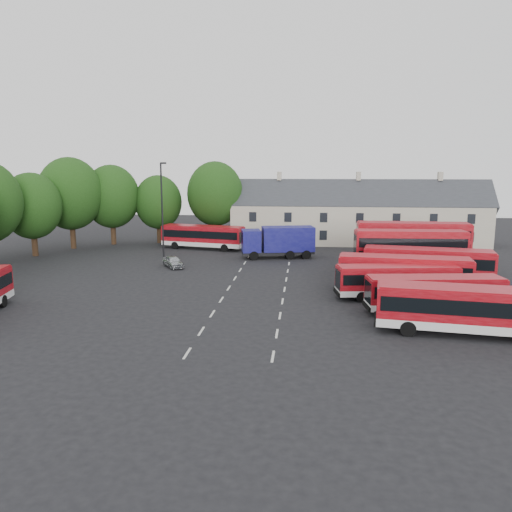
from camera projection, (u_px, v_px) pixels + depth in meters
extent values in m
plane|color=black|center=(225.00, 294.00, 42.70)|extent=(140.00, 140.00, 0.00)
cube|color=beige|center=(187.00, 353.00, 28.98)|extent=(0.15, 1.80, 0.01)
cube|color=beige|center=(201.00, 331.00, 32.90)|extent=(0.15, 1.80, 0.01)
cube|color=beige|center=(212.00, 314.00, 36.82)|extent=(0.15, 1.80, 0.01)
cube|color=beige|center=(221.00, 300.00, 40.74)|extent=(0.15, 1.80, 0.01)
cube|color=beige|center=(229.00, 288.00, 44.66)|extent=(0.15, 1.80, 0.01)
cube|color=beige|center=(235.00, 278.00, 48.58)|extent=(0.15, 1.80, 0.01)
cube|color=beige|center=(240.00, 270.00, 52.50)|extent=(0.15, 1.80, 0.01)
cube|color=beige|center=(245.00, 263.00, 56.41)|extent=(0.15, 1.80, 0.01)
cube|color=beige|center=(249.00, 257.00, 60.33)|extent=(0.15, 1.80, 0.01)
cube|color=beige|center=(273.00, 356.00, 28.50)|extent=(0.15, 1.80, 0.01)
cube|color=beige|center=(277.00, 334.00, 32.42)|extent=(0.15, 1.80, 0.01)
cube|color=beige|center=(280.00, 316.00, 36.34)|extent=(0.15, 1.80, 0.01)
cube|color=beige|center=(282.00, 301.00, 40.26)|extent=(0.15, 1.80, 0.01)
cube|color=beige|center=(285.00, 289.00, 44.18)|extent=(0.15, 1.80, 0.01)
cube|color=beige|center=(286.00, 279.00, 48.09)|extent=(0.15, 1.80, 0.01)
cube|color=beige|center=(288.00, 271.00, 52.01)|extent=(0.15, 1.80, 0.01)
cube|color=beige|center=(289.00, 264.00, 55.93)|extent=(0.15, 1.80, 0.01)
cube|color=beige|center=(290.00, 257.00, 59.85)|extent=(0.15, 1.80, 0.01)
cylinder|color=black|center=(35.00, 241.00, 60.56)|extent=(0.70, 0.70, 3.67)
ellipsoid|color=#1A3E10|center=(32.00, 206.00, 59.81)|extent=(6.93, 6.93, 7.97)
cylinder|color=black|center=(73.00, 232.00, 66.18)|extent=(0.70, 0.70, 4.38)
ellipsoid|color=#1A3E10|center=(70.00, 194.00, 65.29)|extent=(8.25, 8.25, 9.49)
cylinder|color=black|center=(113.00, 230.00, 69.75)|extent=(0.70, 0.70, 4.02)
ellipsoid|color=#1A3E10|center=(112.00, 197.00, 68.93)|extent=(7.59, 7.59, 8.73)
cylinder|color=black|center=(159.00, 231.00, 71.17)|extent=(0.70, 0.70, 3.50)
ellipsoid|color=#1A3E10|center=(158.00, 202.00, 70.46)|extent=(6.60, 6.60, 7.59)
cylinder|color=black|center=(216.00, 228.00, 71.32)|extent=(0.70, 0.70, 4.20)
ellipsoid|color=#1A3E10|center=(215.00, 194.00, 70.47)|extent=(7.92, 7.92, 9.11)
cube|color=beige|center=(357.00, 224.00, 70.26)|extent=(35.00, 7.00, 5.50)
cube|color=#2D3035|center=(358.00, 205.00, 69.78)|extent=(35.70, 7.13, 7.13)
cube|color=beige|center=(279.00, 176.00, 70.14)|extent=(0.60, 0.90, 1.20)
cube|color=beige|center=(359.00, 176.00, 69.08)|extent=(0.60, 0.90, 1.20)
cube|color=beige|center=(440.00, 176.00, 68.02)|extent=(0.60, 0.90, 1.20)
cube|color=silver|center=(465.00, 323.00, 32.01)|extent=(11.39, 4.12, 0.56)
cube|color=maroon|center=(467.00, 304.00, 31.78)|extent=(11.39, 4.12, 1.98)
cube|color=black|center=(467.00, 304.00, 31.77)|extent=(10.96, 4.12, 0.96)
cube|color=maroon|center=(468.00, 288.00, 31.60)|extent=(11.16, 3.99, 0.12)
cylinder|color=black|center=(408.00, 329.00, 31.81)|extent=(1.04, 0.43, 1.01)
cube|color=silver|center=(434.00, 304.00, 36.79)|extent=(10.07, 3.43, 0.49)
cube|color=maroon|center=(435.00, 290.00, 36.60)|extent=(10.07, 3.43, 1.75)
cube|color=black|center=(435.00, 289.00, 36.59)|extent=(9.69, 3.43, 0.85)
cube|color=maroon|center=(435.00, 277.00, 36.44)|extent=(9.87, 3.31, 0.11)
cylinder|color=black|center=(395.00, 312.00, 35.76)|extent=(0.92, 0.36, 0.90)
cylinder|color=black|center=(470.00, 304.00, 37.91)|extent=(0.92, 0.36, 0.90)
cube|color=silver|center=(397.00, 290.00, 40.93)|extent=(10.03, 3.61, 0.49)
cube|color=maroon|center=(397.00, 277.00, 40.73)|extent=(10.03, 3.61, 1.74)
cube|color=black|center=(397.00, 277.00, 40.73)|extent=(9.65, 3.61, 0.85)
cube|color=maroon|center=(398.00, 266.00, 40.57)|extent=(9.83, 3.49, 0.11)
cylinder|color=black|center=(362.00, 297.00, 39.84)|extent=(0.92, 0.37, 0.89)
cylinder|color=black|center=(429.00, 290.00, 42.10)|extent=(0.92, 0.37, 0.89)
cube|color=silver|center=(403.00, 283.00, 43.17)|extent=(11.27, 3.81, 0.55)
cube|color=maroon|center=(404.00, 269.00, 42.95)|extent=(11.27, 3.81, 1.96)
cube|color=black|center=(404.00, 268.00, 42.94)|extent=(10.84, 3.82, 0.95)
cube|color=maroon|center=(405.00, 257.00, 42.77)|extent=(11.04, 3.68, 0.12)
cylinder|color=black|center=(361.00, 287.00, 42.88)|extent=(1.03, 0.40, 1.00)
cylinder|color=black|center=(444.00, 285.00, 43.56)|extent=(1.03, 0.40, 1.00)
cube|color=silver|center=(427.00, 275.00, 46.46)|extent=(11.80, 4.53, 0.58)
cube|color=maroon|center=(427.00, 261.00, 46.23)|extent=(11.80, 4.53, 2.04)
cube|color=black|center=(427.00, 260.00, 46.22)|extent=(11.35, 4.51, 0.99)
cube|color=maroon|center=(428.00, 249.00, 46.04)|extent=(11.55, 4.39, 0.13)
cylinder|color=black|center=(385.00, 278.00, 46.34)|extent=(1.08, 0.47, 1.05)
cylinder|color=black|center=(467.00, 277.00, 46.67)|extent=(1.08, 0.47, 1.05)
cube|color=silver|center=(409.00, 267.00, 50.39)|extent=(10.97, 2.79, 0.55)
cube|color=maroon|center=(410.00, 248.00, 50.06)|extent=(10.97, 2.79, 3.32)
cube|color=black|center=(409.00, 254.00, 50.17)|extent=(10.53, 2.83, 0.94)
cube|color=maroon|center=(411.00, 231.00, 49.76)|extent=(10.75, 2.68, 0.12)
cylinder|color=black|center=(375.00, 271.00, 49.58)|extent=(1.00, 0.31, 0.99)
cylinder|color=black|center=(441.00, 268.00, 51.30)|extent=(1.00, 0.31, 0.99)
cube|color=black|center=(410.00, 241.00, 49.94)|extent=(10.53, 2.83, 0.94)
cube|color=silver|center=(411.00, 259.00, 54.24)|extent=(11.84, 2.95, 0.59)
cube|color=maroon|center=(412.00, 240.00, 53.87)|extent=(11.84, 2.95, 3.59)
cube|color=black|center=(412.00, 246.00, 53.99)|extent=(11.37, 3.01, 1.02)
cube|color=maroon|center=(413.00, 223.00, 53.55)|extent=(11.60, 2.84, 0.13)
cylinder|color=black|center=(377.00, 263.00, 53.56)|extent=(1.08, 0.32, 1.07)
cylinder|color=black|center=(444.00, 260.00, 55.02)|extent=(1.08, 0.32, 1.07)
cube|color=black|center=(413.00, 234.00, 53.75)|extent=(11.37, 3.01, 1.02)
cube|color=silver|center=(203.00, 243.00, 65.78)|extent=(11.29, 4.88, 0.55)
cube|color=maroon|center=(203.00, 234.00, 65.57)|extent=(11.29, 4.88, 1.95)
cube|color=black|center=(203.00, 234.00, 65.56)|extent=(10.87, 4.84, 0.95)
cube|color=maroon|center=(203.00, 226.00, 65.39)|extent=(11.05, 4.73, 0.12)
cylinder|color=black|center=(175.00, 245.00, 65.87)|extent=(1.04, 0.50, 1.00)
cylinder|color=black|center=(231.00, 245.00, 65.79)|extent=(1.04, 0.50, 1.00)
cube|color=black|center=(278.00, 252.00, 59.42)|extent=(8.78, 3.98, 0.32)
cube|color=navy|center=(251.00, 241.00, 58.81)|extent=(2.63, 3.04, 2.55)
cube|color=black|center=(243.00, 238.00, 58.64)|extent=(0.57, 2.23, 1.27)
cube|color=navy|center=(288.00, 239.00, 59.27)|extent=(6.48, 3.86, 2.87)
cylinder|color=black|center=(254.00, 256.00, 57.94)|extent=(1.10, 0.51, 1.06)
cylinder|color=black|center=(302.00, 251.00, 60.98)|extent=(1.10, 0.51, 1.06)
imported|color=#A7ABAF|center=(173.00, 262.00, 53.80)|extent=(3.25, 3.86, 1.25)
cylinder|color=black|center=(162.00, 211.00, 59.06)|extent=(0.20, 0.20, 11.15)
cube|color=black|center=(163.00, 163.00, 57.98)|extent=(0.71, 0.41, 0.20)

